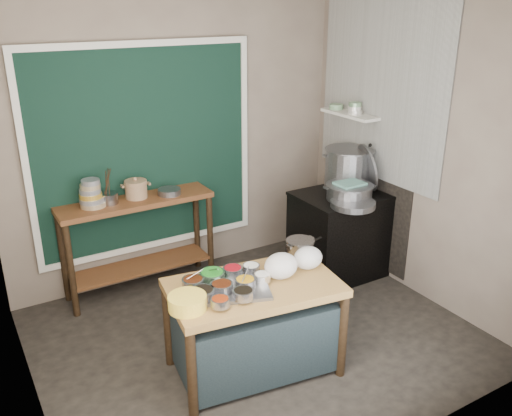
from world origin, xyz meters
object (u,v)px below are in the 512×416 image
stock_pot (349,168)px  steamer (349,192)px  back_counter (139,245)px  utensil_cup (109,198)px  ceramic_crock (136,190)px  yellow_basin (187,302)px  prep_table (254,328)px  saucepan (300,247)px  condiment_tray (228,289)px  stove_block (341,235)px

stock_pot → steamer: size_ratio=1.11×
back_counter → stock_pot: (2.07, -0.59, 0.61)m
utensil_cup → ceramic_crock: ceramic_crock is taller
stock_pot → yellow_basin: bearing=-154.1°
prep_table → saucepan: size_ratio=5.25×
back_counter → steamer: (1.84, -0.88, 0.48)m
condiment_tray → utensil_cup: bearing=102.0°
ceramic_crock → yellow_basin: bearing=-98.7°
stove_block → utensil_cup: size_ratio=5.39×
condiment_tray → steamer: 1.89m
back_counter → stove_block: bearing=-21.0°
utensil_cup → stock_pot: bearing=-14.6°
stove_block → stock_pot: size_ratio=1.73×
stove_block → steamer: size_ratio=1.91×
prep_table → back_counter: size_ratio=0.86×
stove_block → steamer: 0.56m
saucepan → utensil_cup: (-1.13, 1.44, 0.18)m
back_counter → condiment_tray: back_counter is taller
yellow_basin → prep_table: bearing=6.4°
steamer → saucepan: bearing=-150.7°
condiment_tray → stove_block: bearing=26.7°
yellow_basin → ceramic_crock: 1.78m
back_counter → stove_block: (1.90, -0.73, -0.05)m
prep_table → saucepan: bearing=29.7°
stove_block → stock_pot: (0.17, 0.14, 0.66)m
utensil_cup → ceramic_crock: (0.26, 0.02, 0.02)m
ceramic_crock → stove_block: bearing=-22.2°
utensil_cup → steamer: 2.27m
yellow_basin → saucepan: bearing=14.4°
stock_pot → prep_table: bearing=-148.9°
back_counter → stock_pot: 2.24m
back_counter → ceramic_crock: (0.03, 0.04, 0.55)m
back_counter → yellow_basin: 1.76m
yellow_basin → stock_pot: (2.32, 1.12, 0.28)m
condiment_tray → saucepan: size_ratio=2.40×
stove_block → saucepan: 1.28m
stove_block → ceramic_crock: 2.11m
saucepan → stove_block: bearing=23.8°
yellow_basin → utensil_cup: utensil_cup is taller
utensil_cup → ceramic_crock: bearing=4.0°
prep_table → condiment_tray: bearing=-177.5°
back_counter → saucepan: back_counter is taller
saucepan → yellow_basin: bearing=-176.1°
ceramic_crock → stock_pot: stock_pot is taller
prep_table → yellow_basin: bearing=-165.6°
yellow_basin → steamer: 2.25m
back_counter → utensil_cup: size_ratio=8.68×
yellow_basin → steamer: size_ratio=0.56×
prep_table → utensil_cup: (-0.55, 1.66, 0.63)m
steamer → back_counter: bearing=154.4°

